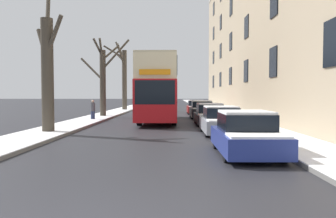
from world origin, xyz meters
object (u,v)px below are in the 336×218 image
bare_tree_left_2 (124,76)px  parked_car_1 (221,121)px  bare_tree_left_1 (103,78)px  oncoming_van (149,101)px  bare_tree_left_0 (48,70)px  pedestrian_left_sidewalk (93,109)px  double_decker_bus (159,87)px  parked_car_0 (246,135)px  parked_car_3 (202,110)px  parked_car_4 (196,108)px  parked_car_2 (210,115)px

bare_tree_left_2 → parked_car_1: bearing=-70.6°
bare_tree_left_1 → oncoming_van: (3.28, 9.82, -2.19)m
bare_tree_left_1 → oncoming_van: bare_tree_left_1 is taller
bare_tree_left_0 → pedestrian_left_sidewalk: bearing=88.4°
double_decker_bus → parked_car_1: bearing=-66.2°
oncoming_van → pedestrian_left_sidewalk: bearing=-103.2°
parked_car_0 → parked_car_3: 16.94m
parked_car_1 → parked_car_3: 11.24m
parked_car_3 → parked_car_4: size_ratio=0.90×
parked_car_0 → parked_car_1: parked_car_0 is taller
bare_tree_left_0 → parked_car_2: bearing=31.1°
bare_tree_left_0 → parked_car_0: bare_tree_left_0 is taller
bare_tree_left_1 → parked_car_3: 9.02m
bare_tree_left_0 → parked_car_1: (8.72, 0.11, -2.56)m
parked_car_2 → parked_car_4: 12.20m
bare_tree_left_1 → double_decker_bus: bare_tree_left_1 is taller
parked_car_0 → pedestrian_left_sidewalk: size_ratio=2.52×
bare_tree_left_1 → parked_car_2: size_ratio=1.52×
bare_tree_left_0 → parked_car_1: bearing=0.7°
bare_tree_left_2 → pedestrian_left_sidewalk: size_ratio=5.45×
double_decker_bus → parked_car_4: 10.28m
bare_tree_left_1 → parked_car_4: (8.55, 5.25, -2.78)m
parked_car_3 → pedestrian_left_sidewalk: pedestrian_left_sidewalk is taller
parked_car_3 → bare_tree_left_0: bearing=-127.5°
bare_tree_left_2 → parked_car_1: bare_tree_left_2 is taller
parked_car_4 → oncoming_van: 7.00m
bare_tree_left_1 → parked_car_1: bare_tree_left_1 is taller
bare_tree_left_2 → parked_car_2: (8.62, -19.27, -3.68)m
parked_car_3 → parked_car_4: bearing=90.0°
parked_car_2 → oncoming_van: size_ratio=0.93×
parked_car_1 → pedestrian_left_sidewalk: (-8.50, 8.13, 0.23)m
parked_car_3 → pedestrian_left_sidewalk: size_ratio=2.53×
bare_tree_left_2 → parked_car_2: bare_tree_left_2 is taller
parked_car_1 → parked_car_2: size_ratio=0.90×
oncoming_van → parked_car_3: bearing=-63.7°
double_decker_bus → parked_car_4: size_ratio=2.43×
parked_car_3 → bare_tree_left_1: bearing=174.2°
double_decker_bus → parked_car_1: (3.48, -7.87, -1.93)m
bare_tree_left_0 → pedestrian_left_sidewalk: (0.22, 8.24, -2.33)m
parked_car_0 → pedestrian_left_sidewalk: 16.23m
bare_tree_left_2 → oncoming_van: bearing=-36.8°
pedestrian_left_sidewalk → parked_car_2: bearing=123.5°
parked_car_4 → bare_tree_left_2: bearing=140.6°
parked_car_3 → bare_tree_left_2: bearing=123.2°
parked_car_1 → pedestrian_left_sidewalk: size_ratio=2.53×
parked_car_4 → pedestrian_left_sidewalk: 12.55m
parked_car_3 → oncoming_van: size_ratio=0.84×
parked_car_1 → parked_car_0: bearing=-90.0°
parked_car_0 → double_decker_bus: bearing=104.4°
parked_car_1 → bare_tree_left_2: bearing=109.4°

